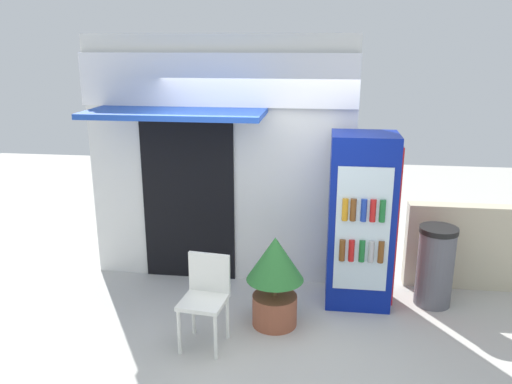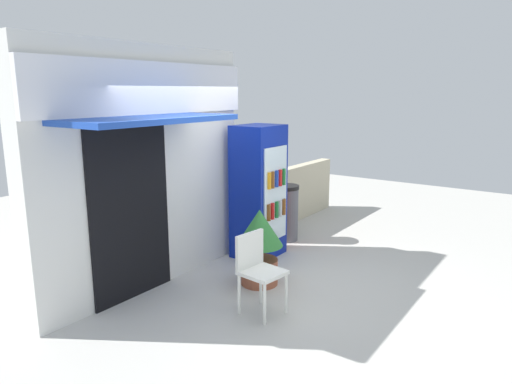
{
  "view_description": "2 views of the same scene",
  "coord_description": "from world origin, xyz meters",
  "px_view_note": "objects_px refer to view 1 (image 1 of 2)",
  "views": [
    {
      "loc": [
        0.61,
        -4.67,
        2.89
      ],
      "look_at": [
        -0.05,
        0.4,
        1.4
      ],
      "focal_mm": 36.15,
      "sensor_mm": 36.0,
      "label": 1
    },
    {
      "loc": [
        -4.46,
        -3.02,
        2.45
      ],
      "look_at": [
        0.31,
        0.34,
        1.17
      ],
      "focal_mm": 32.67,
      "sensor_mm": 36.0,
      "label": 2
    }
  ],
  "objects_px": {
    "plastic_chair": "(206,293)",
    "trash_bin": "(435,266)",
    "drink_cooler": "(361,221)",
    "potted_plant_near_shop": "(275,275)"
  },
  "relations": [
    {
      "from": "plastic_chair",
      "to": "trash_bin",
      "type": "distance_m",
      "value": 2.63
    },
    {
      "from": "plastic_chair",
      "to": "potted_plant_near_shop",
      "type": "distance_m",
      "value": 0.76
    },
    {
      "from": "potted_plant_near_shop",
      "to": "trash_bin",
      "type": "relative_size",
      "value": 1.06
    },
    {
      "from": "drink_cooler",
      "to": "trash_bin",
      "type": "bearing_deg",
      "value": 3.47
    },
    {
      "from": "plastic_chair",
      "to": "drink_cooler",
      "type": "bearing_deg",
      "value": 34.15
    },
    {
      "from": "plastic_chair",
      "to": "potted_plant_near_shop",
      "type": "xyz_separation_m",
      "value": [
        0.64,
        0.41,
        0.04
      ]
    },
    {
      "from": "plastic_chair",
      "to": "trash_bin",
      "type": "bearing_deg",
      "value": 24.62
    },
    {
      "from": "plastic_chair",
      "to": "potted_plant_near_shop",
      "type": "bearing_deg",
      "value": 32.95
    },
    {
      "from": "drink_cooler",
      "to": "trash_bin",
      "type": "distance_m",
      "value": 1.0
    },
    {
      "from": "drink_cooler",
      "to": "trash_bin",
      "type": "relative_size",
      "value": 2.11
    }
  ]
}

